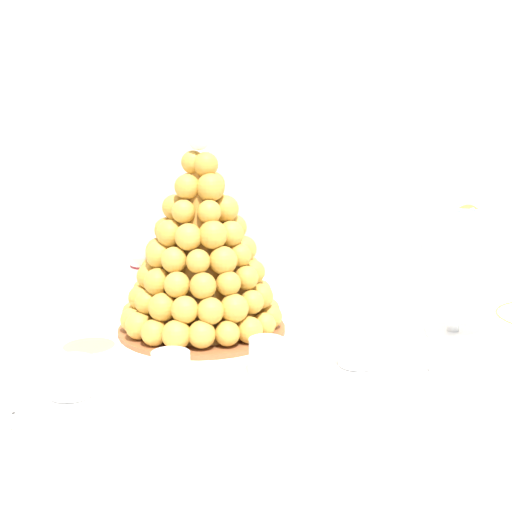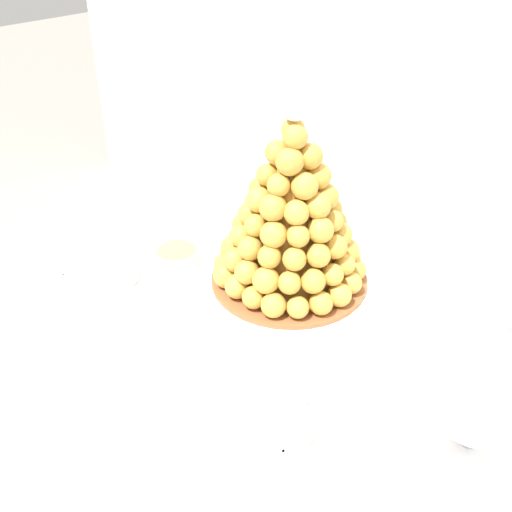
{
  "view_description": "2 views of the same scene",
  "coord_description": "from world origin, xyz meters",
  "px_view_note": "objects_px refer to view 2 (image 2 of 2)",
  "views": [
    {
      "loc": [
        -0.45,
        -0.99,
        1.13
      ],
      "look_at": [
        -0.2,
        -0.03,
        0.92
      ],
      "focal_mm": 49.42,
      "sensor_mm": 36.0,
      "label": 1
    },
    {
      "loc": [
        0.33,
        -0.55,
        1.39
      ],
      "look_at": [
        -0.2,
        -0.04,
        0.91
      ],
      "focal_mm": 42.59,
      "sensor_mm": 36.0,
      "label": 2
    }
  ],
  "objects_px": {
    "dessert_cup_mid_left": "(163,303)",
    "wine_glass": "(289,190)",
    "dessert_cup_left": "(121,269)",
    "dessert_cup_mid_right": "(289,384)",
    "serving_tray": "(253,299)",
    "creme_brulee_ramekin": "(176,256)",
    "macaron_goblet": "(488,368)",
    "croquembouche": "(291,216)",
    "dessert_cup_centre": "(219,338)"
  },
  "relations": [
    {
      "from": "serving_tray",
      "to": "dessert_cup_mid_right",
      "type": "xyz_separation_m",
      "value": [
        0.2,
        -0.12,
        0.03
      ]
    },
    {
      "from": "dessert_cup_mid_left",
      "to": "dessert_cup_centre",
      "type": "height_order",
      "value": "dessert_cup_centre"
    },
    {
      "from": "serving_tray",
      "to": "creme_brulee_ramekin",
      "type": "height_order",
      "value": "creme_brulee_ramekin"
    },
    {
      "from": "dessert_cup_mid_left",
      "to": "dessert_cup_centre",
      "type": "relative_size",
      "value": 0.99
    },
    {
      "from": "macaron_goblet",
      "to": "dessert_cup_mid_right",
      "type": "bearing_deg",
      "value": -153.36
    },
    {
      "from": "dessert_cup_left",
      "to": "creme_brulee_ramekin",
      "type": "relative_size",
      "value": 0.71
    },
    {
      "from": "dessert_cup_left",
      "to": "dessert_cup_mid_right",
      "type": "height_order",
      "value": "dessert_cup_mid_right"
    },
    {
      "from": "macaron_goblet",
      "to": "wine_glass",
      "type": "xyz_separation_m",
      "value": [
        -0.48,
        0.18,
        -0.0
      ]
    },
    {
      "from": "dessert_cup_centre",
      "to": "creme_brulee_ramekin",
      "type": "xyz_separation_m",
      "value": [
        -0.24,
        0.1,
        -0.01
      ]
    },
    {
      "from": "serving_tray",
      "to": "wine_glass",
      "type": "xyz_separation_m",
      "value": [
        -0.07,
        0.16,
        0.13
      ]
    },
    {
      "from": "dessert_cup_centre",
      "to": "macaron_goblet",
      "type": "distance_m",
      "value": 0.38
    },
    {
      "from": "dessert_cup_centre",
      "to": "dessert_cup_left",
      "type": "bearing_deg",
      "value": 179.53
    },
    {
      "from": "wine_glass",
      "to": "macaron_goblet",
      "type": "bearing_deg",
      "value": -20.19
    },
    {
      "from": "serving_tray",
      "to": "macaron_goblet",
      "type": "xyz_separation_m",
      "value": [
        0.41,
        -0.02,
        0.13
      ]
    },
    {
      "from": "creme_brulee_ramekin",
      "to": "serving_tray",
      "type": "bearing_deg",
      "value": 8.55
    },
    {
      "from": "dessert_cup_centre",
      "to": "creme_brulee_ramekin",
      "type": "distance_m",
      "value": 0.26
    },
    {
      "from": "serving_tray",
      "to": "croquembouche",
      "type": "distance_m",
      "value": 0.16
    },
    {
      "from": "dessert_cup_left",
      "to": "creme_brulee_ramekin",
      "type": "bearing_deg",
      "value": 75.36
    },
    {
      "from": "creme_brulee_ramekin",
      "to": "macaron_goblet",
      "type": "relative_size",
      "value": 0.37
    },
    {
      "from": "dessert_cup_mid_right",
      "to": "wine_glass",
      "type": "height_order",
      "value": "wine_glass"
    },
    {
      "from": "dessert_cup_centre",
      "to": "wine_glass",
      "type": "bearing_deg",
      "value": 114.08
    },
    {
      "from": "wine_glass",
      "to": "serving_tray",
      "type": "bearing_deg",
      "value": -66.74
    },
    {
      "from": "dessert_cup_mid_right",
      "to": "creme_brulee_ramekin",
      "type": "xyz_separation_m",
      "value": [
        -0.37,
        0.1,
        -0.01
      ]
    },
    {
      "from": "croquembouche",
      "to": "dessert_cup_mid_right",
      "type": "xyz_separation_m",
      "value": [
        0.19,
        -0.2,
        -0.11
      ]
    },
    {
      "from": "wine_glass",
      "to": "dessert_cup_centre",
      "type": "bearing_deg",
      "value": -65.92
    },
    {
      "from": "serving_tray",
      "to": "dessert_cup_mid_left",
      "type": "xyz_separation_m",
      "value": [
        -0.07,
        -0.13,
        0.02
      ]
    },
    {
      "from": "serving_tray",
      "to": "dessert_cup_mid_right",
      "type": "distance_m",
      "value": 0.24
    },
    {
      "from": "dessert_cup_mid_left",
      "to": "macaron_goblet",
      "type": "relative_size",
      "value": 0.23
    },
    {
      "from": "serving_tray",
      "to": "creme_brulee_ramekin",
      "type": "distance_m",
      "value": 0.18
    },
    {
      "from": "dessert_cup_left",
      "to": "creme_brulee_ramekin",
      "type": "distance_m",
      "value": 0.1
    },
    {
      "from": "croquembouche",
      "to": "wine_glass",
      "type": "distance_m",
      "value": 0.11
    },
    {
      "from": "dessert_cup_left",
      "to": "dessert_cup_centre",
      "type": "distance_m",
      "value": 0.26
    },
    {
      "from": "dessert_cup_left",
      "to": "macaron_goblet",
      "type": "height_order",
      "value": "macaron_goblet"
    },
    {
      "from": "dessert_cup_left",
      "to": "dessert_cup_centre",
      "type": "height_order",
      "value": "dessert_cup_centre"
    },
    {
      "from": "creme_brulee_ramekin",
      "to": "macaron_goblet",
      "type": "distance_m",
      "value": 0.6
    },
    {
      "from": "macaron_goblet",
      "to": "wine_glass",
      "type": "height_order",
      "value": "macaron_goblet"
    },
    {
      "from": "croquembouche",
      "to": "dessert_cup_mid_left",
      "type": "xyz_separation_m",
      "value": [
        -0.08,
        -0.21,
        -0.11
      ]
    },
    {
      "from": "dessert_cup_centre",
      "to": "croquembouche",
      "type": "bearing_deg",
      "value": 104.03
    },
    {
      "from": "dessert_cup_mid_left",
      "to": "dessert_cup_centre",
      "type": "distance_m",
      "value": 0.13
    },
    {
      "from": "serving_tray",
      "to": "dessert_cup_mid_right",
      "type": "bearing_deg",
      "value": -31.89
    },
    {
      "from": "serving_tray",
      "to": "dessert_cup_centre",
      "type": "height_order",
      "value": "dessert_cup_centre"
    },
    {
      "from": "dessert_cup_left",
      "to": "dessert_cup_mid_left",
      "type": "bearing_deg",
      "value": -3.15
    },
    {
      "from": "dessert_cup_mid_left",
      "to": "wine_glass",
      "type": "distance_m",
      "value": 0.31
    },
    {
      "from": "dessert_cup_mid_right",
      "to": "macaron_goblet",
      "type": "bearing_deg",
      "value": 26.64
    },
    {
      "from": "croquembouche",
      "to": "dessert_cup_centre",
      "type": "xyz_separation_m",
      "value": [
        0.05,
        -0.21,
        -0.11
      ]
    },
    {
      "from": "serving_tray",
      "to": "dessert_cup_mid_left",
      "type": "bearing_deg",
      "value": -118.21
    },
    {
      "from": "dessert_cup_mid_left",
      "to": "dessert_cup_mid_right",
      "type": "bearing_deg",
      "value": 2.33
    },
    {
      "from": "dessert_cup_left",
      "to": "macaron_goblet",
      "type": "xyz_separation_m",
      "value": [
        0.61,
        0.11,
        0.11
      ]
    },
    {
      "from": "serving_tray",
      "to": "croquembouche",
      "type": "bearing_deg",
      "value": 84.24
    },
    {
      "from": "croquembouche",
      "to": "dessert_cup_centre",
      "type": "height_order",
      "value": "croquembouche"
    }
  ]
}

